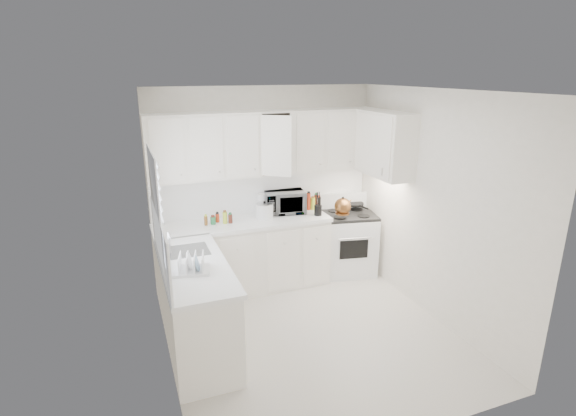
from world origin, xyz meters
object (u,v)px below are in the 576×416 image
stove (347,235)px  microwave (285,200)px  utensil_crock (318,203)px  dish_rack (190,262)px  tea_kettle (343,205)px  rice_cooker (264,210)px

stove → microwave: size_ratio=2.14×
stove → microwave: microwave is taller
utensil_crock → dish_rack: utensil_crock is taller
tea_kettle → dish_rack: tea_kettle is taller
dish_rack → microwave: bearing=56.8°
tea_kettle → microwave: bearing=142.6°
microwave → rice_cooker: 0.35m
microwave → rice_cooker: size_ratio=2.34×
utensil_crock → microwave: bearing=143.2°
tea_kettle → stove: bearing=29.1°
tea_kettle → rice_cooker: bearing=156.4°
microwave → rice_cooker: microwave is taller
rice_cooker → microwave: bearing=4.1°
microwave → dish_rack: microwave is taller
utensil_crock → dish_rack: bearing=-148.4°
rice_cooker → dish_rack: bearing=-149.0°
stove → microwave: 1.06m
rice_cooker → dish_rack: (-1.15, -1.28, -0.01)m
microwave → utensil_crock: (0.37, -0.27, -0.01)m
tea_kettle → microwave: microwave is taller
stove → utensil_crock: 0.76m
dish_rack → stove: bearing=41.0°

